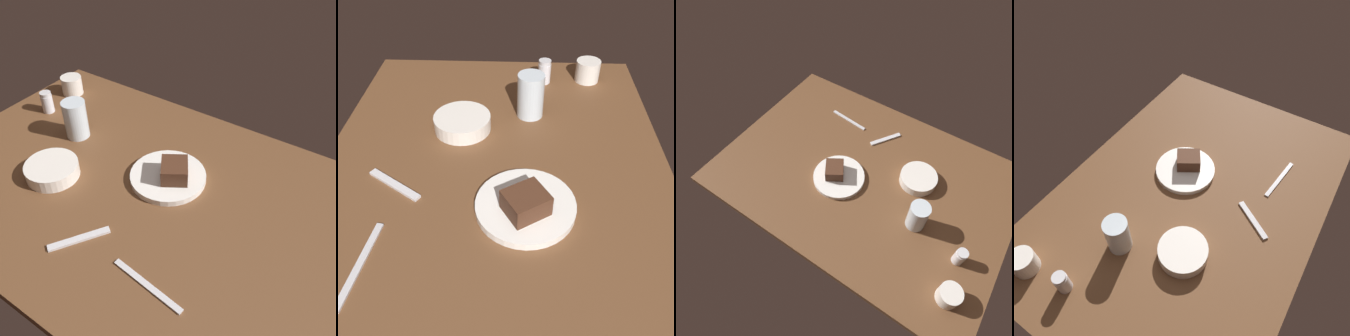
# 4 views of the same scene
# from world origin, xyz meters

# --- Properties ---
(dining_table) EXTENTS (1.20, 0.84, 0.03)m
(dining_table) POSITION_xyz_m (0.00, 0.00, 0.01)
(dining_table) COLOR brown
(dining_table) RESTS_ON ground
(dessert_plate) EXTENTS (0.21, 0.21, 0.02)m
(dessert_plate) POSITION_xyz_m (0.08, 0.07, 0.04)
(dessert_plate) COLOR white
(dessert_plate) RESTS_ON dining_table
(chocolate_cake_slice) EXTENTS (0.11, 0.11, 0.05)m
(chocolate_cake_slice) POSITION_xyz_m (0.10, 0.07, 0.07)
(chocolate_cake_slice) COLOR #472819
(chocolate_cake_slice) RESTS_ON dessert_plate
(salt_shaker) EXTENTS (0.04, 0.04, 0.07)m
(salt_shaker) POSITION_xyz_m (-0.46, 0.13, 0.07)
(salt_shaker) COLOR silver
(salt_shaker) RESTS_ON dining_table
(water_glass) EXTENTS (0.07, 0.07, 0.12)m
(water_glass) POSITION_xyz_m (-0.28, 0.09, 0.09)
(water_glass) COLOR silver
(water_glass) RESTS_ON dining_table
(side_bowl) EXTENTS (0.15, 0.15, 0.04)m
(side_bowl) POSITION_xyz_m (-0.20, -0.09, 0.05)
(side_bowl) COLOR white
(side_bowl) RESTS_ON dining_table
(coffee_cup) EXTENTS (0.08, 0.08, 0.07)m
(coffee_cup) POSITION_xyz_m (-0.48, 0.27, 0.06)
(coffee_cup) COLOR silver
(coffee_cup) RESTS_ON dining_table
(dessert_spoon) EXTENTS (0.10, 0.14, 0.01)m
(dessert_spoon) POSITION_xyz_m (0.02, -0.22, 0.03)
(dessert_spoon) COLOR silver
(dessert_spoon) RESTS_ON dining_table
(butter_knife) EXTENTS (0.19, 0.04, 0.01)m
(butter_knife) POSITION_xyz_m (0.23, -0.23, 0.03)
(butter_knife) COLOR silver
(butter_knife) RESTS_ON dining_table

